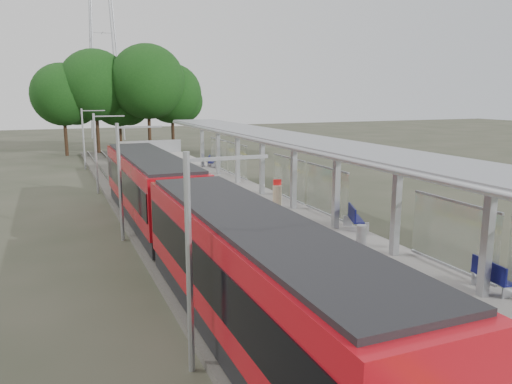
{
  "coord_description": "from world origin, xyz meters",
  "views": [
    {
      "loc": [
        -9.13,
        -3.91,
        6.68
      ],
      "look_at": [
        -0.63,
        16.55,
        2.3
      ],
      "focal_mm": 35.0,
      "sensor_mm": 36.0,
      "label": 1
    }
  ],
  "objects_px": {
    "bench_mid": "(354,217)",
    "info_pillar_far": "(277,202)",
    "train": "(185,216)",
    "bench_near": "(491,275)",
    "bench_far": "(211,161)",
    "litter_bin": "(361,235)"
  },
  "relations": [
    {
      "from": "bench_far",
      "to": "info_pillar_far",
      "type": "height_order",
      "value": "info_pillar_far"
    },
    {
      "from": "bench_near",
      "to": "bench_mid",
      "type": "distance_m",
      "value": 7.29
    },
    {
      "from": "info_pillar_far",
      "to": "litter_bin",
      "type": "bearing_deg",
      "value": -61.95
    },
    {
      "from": "bench_mid",
      "to": "bench_far",
      "type": "relative_size",
      "value": 1.15
    },
    {
      "from": "train",
      "to": "bench_far",
      "type": "distance_m",
      "value": 20.25
    },
    {
      "from": "train",
      "to": "bench_mid",
      "type": "bearing_deg",
      "value": -7.88
    },
    {
      "from": "litter_bin",
      "to": "info_pillar_far",
      "type": "bearing_deg",
      "value": 103.41
    },
    {
      "from": "bench_far",
      "to": "litter_bin",
      "type": "height_order",
      "value": "bench_far"
    },
    {
      "from": "bench_near",
      "to": "bench_far",
      "type": "distance_m",
      "value": 27.26
    },
    {
      "from": "info_pillar_far",
      "to": "train",
      "type": "bearing_deg",
      "value": -143.16
    },
    {
      "from": "bench_near",
      "to": "bench_far",
      "type": "relative_size",
      "value": 1.03
    },
    {
      "from": "bench_mid",
      "to": "info_pillar_far",
      "type": "bearing_deg",
      "value": 149.69
    },
    {
      "from": "train",
      "to": "bench_mid",
      "type": "xyz_separation_m",
      "value": [
        7.08,
        -0.98,
        -0.51
      ]
    },
    {
      "from": "bench_mid",
      "to": "info_pillar_far",
      "type": "distance_m",
      "value": 3.71
    },
    {
      "from": "train",
      "to": "bench_far",
      "type": "xyz_separation_m",
      "value": [
        6.98,
        19.0,
        -0.57
      ]
    },
    {
      "from": "bench_far",
      "to": "litter_bin",
      "type": "relative_size",
      "value": 1.72
    },
    {
      "from": "bench_near",
      "to": "train",
      "type": "bearing_deg",
      "value": 136.85
    },
    {
      "from": "bench_near",
      "to": "bench_mid",
      "type": "xyz_separation_m",
      "value": [
        0.14,
        7.28,
        0.05
      ]
    },
    {
      "from": "train",
      "to": "info_pillar_far",
      "type": "distance_m",
      "value": 5.25
    },
    {
      "from": "bench_mid",
      "to": "info_pillar_far",
      "type": "relative_size",
      "value": 0.86
    },
    {
      "from": "bench_mid",
      "to": "bench_far",
      "type": "xyz_separation_m",
      "value": [
        -0.09,
        19.98,
        -0.07
      ]
    },
    {
      "from": "bench_mid",
      "to": "info_pillar_far",
      "type": "height_order",
      "value": "info_pillar_far"
    }
  ]
}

